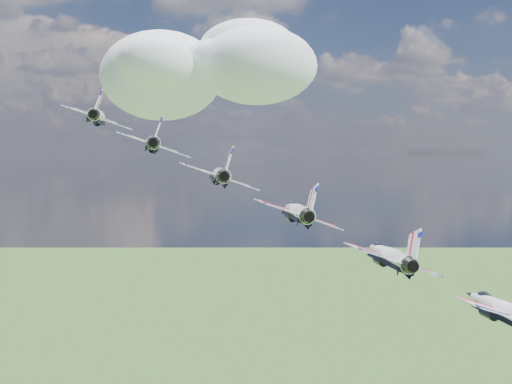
{
  "coord_description": "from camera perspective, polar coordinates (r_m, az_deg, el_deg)",
  "views": [
    {
      "loc": [
        2.23,
        -58.13,
        147.11
      ],
      "look_at": [
        15.72,
        12.22,
        142.78
      ],
      "focal_mm": 45.0,
      "sensor_mm": 36.0,
      "label": 1
    }
  ],
  "objects": [
    {
      "name": "jet_1",
      "position": [
        82.28,
        -9.02,
        4.28
      ],
      "size": [
        10.59,
        13.93,
        6.77
      ],
      "primitive_type": null,
      "rotation": [
        0.0,
        0.34,
        -0.05
      ],
      "color": "white"
    },
    {
      "name": "cloud_far",
      "position": [
        232.15,
        -5.25,
        11.62
      ],
      "size": [
        62.88,
        49.4,
        24.7
      ],
      "primitive_type": "ellipsoid",
      "color": "white"
    },
    {
      "name": "jet_0",
      "position": [
        90.4,
        -13.81,
        6.5
      ],
      "size": [
        10.59,
        13.93,
        6.77
      ],
      "primitive_type": null,
      "rotation": [
        0.0,
        0.34,
        -0.05
      ],
      "color": "white"
    },
    {
      "name": "jet_3",
      "position": [
        68.83,
        3.57,
        -1.7
      ],
      "size": [
        10.59,
        13.93,
        6.77
      ],
      "primitive_type": null,
      "rotation": [
        0.0,
        0.34,
        -0.05
      ],
      "color": "white"
    },
    {
      "name": "jet_2",
      "position": [
        75.0,
        -3.28,
        1.56
      ],
      "size": [
        10.59,
        13.93,
        6.77
      ],
      "primitive_type": null,
      "rotation": [
        0.0,
        0.34,
        -0.05
      ],
      "color": "white"
    },
    {
      "name": "jet_5",
      "position": [
        61.1,
        20.85,
        -9.65
      ],
      "size": [
        10.59,
        13.93,
        6.77
      ],
      "primitive_type": null,
      "rotation": [
        0.0,
        0.34,
        -0.05
      ],
      "color": "white"
    },
    {
      "name": "jet_4",
      "position": [
        64.08,
        11.63,
        -5.5
      ],
      "size": [
        10.59,
        13.93,
        6.77
      ],
      "primitive_type": null,
      "rotation": [
        0.0,
        0.34,
        -0.05
      ],
      "color": "white"
    }
  ]
}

